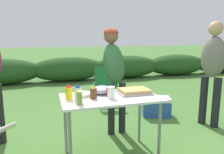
{
  "coord_description": "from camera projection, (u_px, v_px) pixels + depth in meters",
  "views": [
    {
      "loc": [
        -0.67,
        -2.29,
        1.4
      ],
      "look_at": [
        0.14,
        0.39,
        0.89
      ],
      "focal_mm": 35.0,
      "sensor_mm": 36.0,
      "label": 1
    }
  ],
  "objects": [
    {
      "name": "ketchup_bottle",
      "position": [
        109.0,
        91.0,
        2.46
      ],
      "size": [
        0.06,
        0.06,
        0.13
      ],
      "color": "red",
      "rests_on": "folding_table"
    },
    {
      "name": "paper_cup_stack",
      "position": [
        111.0,
        93.0,
        2.38
      ],
      "size": [
        0.08,
        0.08,
        0.13
      ],
      "primitive_type": "cylinder",
      "color": "white",
      "rests_on": "folding_table"
    },
    {
      "name": "standing_person_in_gray_fleece",
      "position": [
        114.0,
        67.0,
        3.17
      ],
      "size": [
        0.35,
        0.46,
        1.53
      ],
      "rotation": [
        0.0,
        0.0,
        0.08
      ],
      "color": "black",
      "rests_on": "ground"
    },
    {
      "name": "mixing_bowl",
      "position": [
        102.0,
        90.0,
        2.6
      ],
      "size": [
        0.25,
        0.25,
        0.09
      ],
      "primitive_type": "ellipsoid",
      "color": "#99B2CC",
      "rests_on": "folding_table"
    },
    {
      "name": "beer_bottle",
      "position": [
        93.0,
        92.0,
        2.38
      ],
      "size": [
        0.08,
        0.08,
        0.15
      ],
      "color": "brown",
      "rests_on": "folding_table"
    },
    {
      "name": "cooler_box",
      "position": [
        156.0,
        106.0,
        3.94
      ],
      "size": [
        0.56,
        0.46,
        0.34
      ],
      "rotation": [
        0.0,
        0.0,
        2.8
      ],
      "color": "#234C93",
      "rests_on": "ground"
    },
    {
      "name": "plate_stack",
      "position": [
        82.0,
        94.0,
        2.5
      ],
      "size": [
        0.21,
        0.21,
        0.03
      ],
      "primitive_type": "cylinder",
      "color": "white",
      "rests_on": "folding_table"
    },
    {
      "name": "relish_jar",
      "position": [
        80.0,
        98.0,
        2.17
      ],
      "size": [
        0.06,
        0.06,
        0.14
      ],
      "color": "olive",
      "rests_on": "folding_table"
    },
    {
      "name": "folding_table",
      "position": [
        110.0,
        103.0,
        2.48
      ],
      "size": [
        1.1,
        0.64,
        0.74
      ],
      "color": "silver",
      "rests_on": "ground"
    },
    {
      "name": "mustard_bottle",
      "position": [
        69.0,
        92.0,
        2.35
      ],
      "size": [
        0.08,
        0.08,
        0.17
      ],
      "color": "yellow",
      "rests_on": "folding_table"
    },
    {
      "name": "camp_chair_green_behind_table",
      "position": [
        105.0,
        82.0,
        4.62
      ],
      "size": [
        0.54,
        0.65,
        0.83
      ],
      "rotation": [
        0.0,
        0.0,
        -0.13
      ],
      "color": "#19602D",
      "rests_on": "ground"
    },
    {
      "name": "mayo_bottle",
      "position": [
        78.0,
        93.0,
        2.25
      ],
      "size": [
        0.08,
        0.08,
        0.2
      ],
      "color": "silver",
      "rests_on": "folding_table"
    },
    {
      "name": "shrub_hedge",
      "position": [
        69.0,
        69.0,
        7.04
      ],
      "size": [
        14.4,
        0.9,
        0.77
      ],
      "color": "#234C1E",
      "rests_on": "ground"
    },
    {
      "name": "food_tray",
      "position": [
        134.0,
        91.0,
        2.61
      ],
      "size": [
        0.39,
        0.3,
        0.06
      ],
      "color": "#9E9EA3",
      "rests_on": "folding_table"
    },
    {
      "name": "standing_person_in_red_jacket",
      "position": [
        213.0,
        64.0,
        3.37
      ],
      "size": [
        0.4,
        0.45,
        1.64
      ],
      "rotation": [
        0.0,
        0.0,
        -1.12
      ],
      "color": "black",
      "rests_on": "ground"
    }
  ]
}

